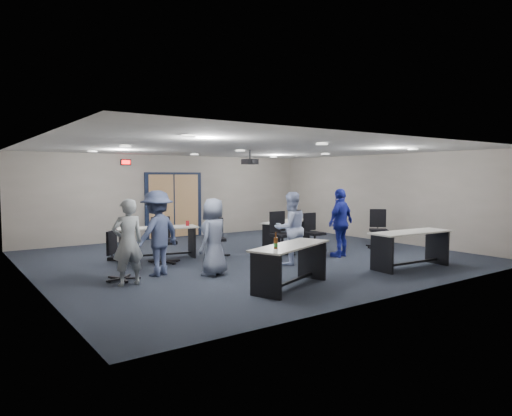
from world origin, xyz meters
TOP-DOWN VIEW (x-y plane):
  - floor at (0.00, 0.00)m, footprint 10.00×10.00m
  - back_wall at (0.00, 4.50)m, footprint 10.00×0.04m
  - front_wall at (0.00, -4.50)m, footprint 10.00×0.04m
  - left_wall at (-5.00, 0.00)m, footprint 0.04×9.00m
  - right_wall at (5.00, 0.00)m, footprint 0.04×9.00m
  - ceiling at (0.00, 0.00)m, footprint 10.00×9.00m
  - double_door at (0.00, 4.46)m, footprint 2.00×0.07m
  - exit_sign at (-1.60, 4.44)m, footprint 0.32×0.07m
  - ceiling_projector at (0.30, 0.50)m, footprint 0.35×0.32m
  - ceiling_can_lights at (0.00, 0.25)m, footprint 6.24×5.74m
  - table_front_left at (-1.23, -3.00)m, footprint 2.03×1.30m
  - table_front_right at (2.08, -3.16)m, footprint 2.04×0.82m
  - table_back_left at (-2.02, 1.10)m, footprint 2.02×1.06m
  - table_back_right at (1.72, 0.69)m, footprint 1.96×1.21m
  - chair_back_a at (-2.13, 0.48)m, footprint 0.71×0.71m
  - chair_back_b at (-0.71, 0.51)m, footprint 0.78×0.78m
  - chair_back_c at (0.84, -0.20)m, footprint 0.73×0.73m
  - chair_back_d at (1.97, -0.19)m, footprint 0.64×0.64m
  - chair_loose_left at (-3.52, -0.67)m, footprint 0.86×0.86m
  - chair_loose_right at (3.72, -0.93)m, footprint 0.96×0.96m
  - person_gray at (-3.57, -1.13)m, footprint 0.60×0.40m
  - person_plaid at (-1.84, -1.29)m, footprint 0.92×0.82m
  - person_lightblue at (0.18, -1.31)m, footprint 0.88×0.73m
  - person_navy at (1.86, -1.26)m, footprint 1.08×0.65m
  - person_back at (-2.79, -0.65)m, footprint 1.28×1.02m

SIDE VIEW (x-z plane):
  - floor at x=0.00m, z-range 0.00..0.00m
  - chair_back_b at x=-0.71m, z-range 0.00..0.96m
  - chair_loose_left at x=-3.52m, z-range 0.00..0.97m
  - chair_back_d at x=1.97m, z-range 0.00..1.02m
  - table_back_right at x=1.72m, z-range 0.14..0.89m
  - chair_back_a at x=-2.13m, z-range 0.00..1.07m
  - table_back_left at x=-2.02m, z-range 0.08..0.99m
  - table_front_left at x=-1.23m, z-range 0.01..1.08m
  - chair_loose_right at x=3.72m, z-range 0.00..1.09m
  - table_front_right at x=2.08m, z-range 0.15..0.96m
  - chair_back_c at x=0.84m, z-range 0.00..1.11m
  - person_plaid at x=-1.84m, z-range 0.00..1.58m
  - person_gray at x=-3.57m, z-range 0.00..1.61m
  - person_lightblue at x=0.18m, z-range 0.00..1.67m
  - person_navy at x=1.86m, z-range 0.00..1.72m
  - person_back at x=-2.79m, z-range 0.00..1.73m
  - double_door at x=0.00m, z-range -0.05..2.15m
  - back_wall at x=0.00m, z-range 0.00..2.70m
  - front_wall at x=0.00m, z-range 0.00..2.70m
  - left_wall at x=-5.00m, z-range 0.00..2.70m
  - right_wall at x=5.00m, z-range 0.00..2.70m
  - ceiling_projector at x=0.30m, z-range 2.22..2.59m
  - exit_sign at x=-1.60m, z-range 2.36..2.54m
  - ceiling_can_lights at x=0.00m, z-range 2.66..2.68m
  - ceiling at x=0.00m, z-range 2.68..2.72m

